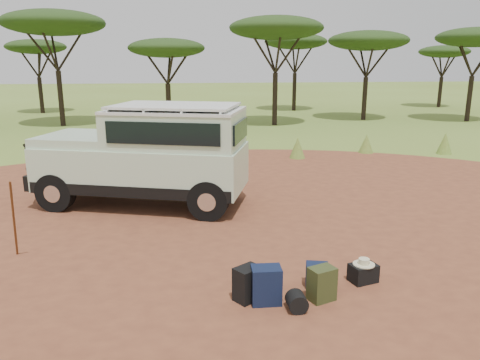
{
  "coord_description": "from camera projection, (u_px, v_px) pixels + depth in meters",
  "views": [
    {
      "loc": [
        -1.35,
        -8.6,
        3.61
      ],
      "look_at": [
        -0.07,
        1.49,
        1.0
      ],
      "focal_mm": 35.0,
      "sensor_mm": 36.0,
      "label": 1
    }
  ],
  "objects": [
    {
      "name": "grass_fringe",
      "position": [
        221.0,
        148.0,
        17.57
      ],
      "size": [
        36.6,
        1.6,
        0.9
      ],
      "color": "olive",
      "rests_on": "ground"
    },
    {
      "name": "ground",
      "position": [
        253.0,
        247.0,
        9.32
      ],
      "size": [
        140.0,
        140.0,
        0.0
      ],
      "primitive_type": "plane",
      "color": "olive",
      "rests_on": "ground"
    },
    {
      "name": "stuff_sack",
      "position": [
        297.0,
        302.0,
        6.91
      ],
      "size": [
        0.3,
        0.3,
        0.29
      ],
      "primitive_type": "cylinder",
      "rotation": [
        1.57,
        0.0,
        0.01
      ],
      "color": "black",
      "rests_on": "ground"
    },
    {
      "name": "backpack_black",
      "position": [
        248.0,
        284.0,
        7.18
      ],
      "size": [
        0.49,
        0.47,
        0.54
      ],
      "primitive_type": "cube",
      "rotation": [
        0.0,
        0.0,
        0.61
      ],
      "color": "black",
      "rests_on": "ground"
    },
    {
      "name": "walking_staff",
      "position": [
        14.0,
        220.0,
        8.49
      ],
      "size": [
        0.29,
        0.64,
        1.59
      ],
      "primitive_type": "cylinder",
      "rotation": [
        0.38,
        0.0,
        0.39
      ],
      "color": "brown",
      "rests_on": "ground"
    },
    {
      "name": "safari_vehicle",
      "position": [
        149.0,
        157.0,
        11.75
      ],
      "size": [
        5.62,
        3.54,
        2.57
      ],
      "rotation": [
        0.0,
        0.0,
        -0.3
      ],
      "color": "beige",
      "rests_on": "ground"
    },
    {
      "name": "dirt_clearing",
      "position": [
        253.0,
        247.0,
        9.32
      ],
      "size": [
        23.0,
        23.0,
        0.01
      ],
      "primitive_type": "cylinder",
      "color": "brown",
      "rests_on": "ground"
    },
    {
      "name": "safari_hat",
      "position": [
        364.0,
        262.0,
        7.76
      ],
      "size": [
        0.36,
        0.36,
        0.11
      ],
      "color": "beige",
      "rests_on": "hard_case"
    },
    {
      "name": "duffel_navy",
      "position": [
        317.0,
        275.0,
        7.64
      ],
      "size": [
        0.41,
        0.34,
        0.4
      ],
      "primitive_type": "cube",
      "rotation": [
        0.0,
        0.0,
        -0.24
      ],
      "color": "#122039",
      "rests_on": "ground"
    },
    {
      "name": "hard_case",
      "position": [
        363.0,
        273.0,
        7.81
      ],
      "size": [
        0.51,
        0.42,
        0.31
      ],
      "primitive_type": "cube",
      "rotation": [
        0.0,
        0.0,
        0.28
      ],
      "color": "black",
      "rests_on": "ground"
    },
    {
      "name": "acacia_treeline",
      "position": [
        215.0,
        38.0,
        27.24
      ],
      "size": [
        46.7,
        13.2,
        6.26
      ],
      "color": "black",
      "rests_on": "ground"
    },
    {
      "name": "backpack_navy",
      "position": [
        266.0,
        285.0,
        7.09
      ],
      "size": [
        0.46,
        0.33,
        0.59
      ],
      "primitive_type": "cube",
      "rotation": [
        0.0,
        0.0,
        -0.03
      ],
      "color": "#122039",
      "rests_on": "ground"
    },
    {
      "name": "backpack_olive",
      "position": [
        322.0,
        284.0,
        7.18
      ],
      "size": [
        0.46,
        0.4,
        0.54
      ],
      "primitive_type": "cube",
      "rotation": [
        0.0,
        0.0,
        0.37
      ],
      "color": "#363C1C",
      "rests_on": "ground"
    }
  ]
}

